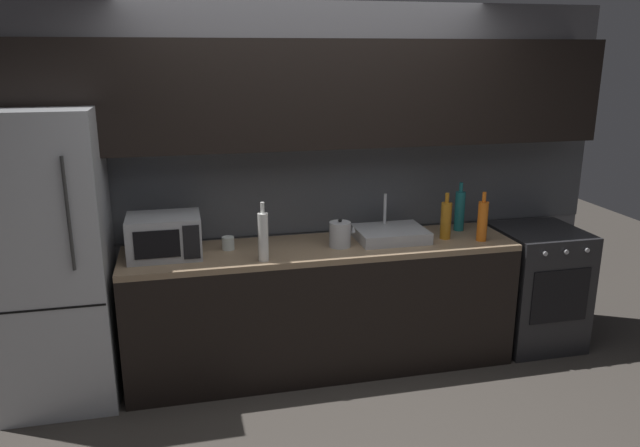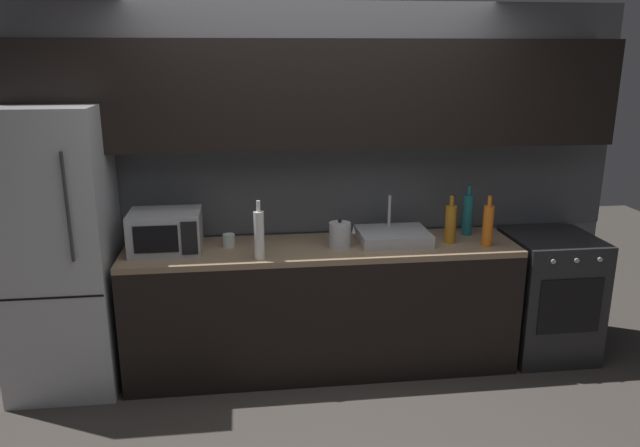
{
  "view_description": "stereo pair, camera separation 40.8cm",
  "coord_description": "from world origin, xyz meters",
  "views": [
    {
      "loc": [
        -0.91,
        -2.93,
        2.17
      ],
      "look_at": [
        -0.01,
        0.9,
        1.06
      ],
      "focal_mm": 34.19,
      "sensor_mm": 36.0,
      "label": 1
    },
    {
      "loc": [
        -0.51,
        -3.0,
        2.17
      ],
      "look_at": [
        -0.01,
        0.9,
        1.06
      ],
      "focal_mm": 34.19,
      "sensor_mm": 36.0,
      "label": 2
    }
  ],
  "objects": [
    {
      "name": "back_wall",
      "position": [
        0.0,
        1.2,
        1.55
      ],
      "size": [
        4.4,
        0.44,
        2.5
      ],
      "color": "slate",
      "rests_on": "ground"
    },
    {
      "name": "counter_run",
      "position": [
        0.0,
        0.9,
        0.45
      ],
      "size": [
        2.66,
        0.6,
        0.9
      ],
      "color": "black",
      "rests_on": "ground"
    },
    {
      "name": "wine_bottle_orange",
      "position": [
        1.11,
        0.76,
        1.04
      ],
      "size": [
        0.07,
        0.07,
        0.35
      ],
      "color": "orange",
      "rests_on": "counter_run"
    },
    {
      "name": "mug_clear",
      "position": [
        -0.63,
        0.96,
        0.94
      ],
      "size": [
        0.08,
        0.08,
        0.09
      ],
      "primitive_type": "cylinder",
      "color": "silver",
      "rests_on": "counter_run"
    },
    {
      "name": "refrigerator",
      "position": [
        -1.71,
        0.9,
        0.93
      ],
      "size": [
        0.68,
        0.69,
        1.86
      ],
      "color": "#B7BABF",
      "rests_on": "ground"
    },
    {
      "name": "oven_range",
      "position": [
        1.67,
        0.9,
        0.45
      ],
      "size": [
        0.6,
        0.62,
        0.9
      ],
      "color": "#232326",
      "rests_on": "ground"
    },
    {
      "name": "kettle",
      "position": [
        0.12,
        0.86,
        0.99
      ],
      "size": [
        0.18,
        0.15,
        0.19
      ],
      "color": "#B7BABF",
      "rests_on": "counter_run"
    },
    {
      "name": "sink_basin",
      "position": [
        0.5,
        0.93,
        0.94
      ],
      "size": [
        0.48,
        0.38,
        0.3
      ],
      "color": "#ADAFB5",
      "rests_on": "counter_run"
    },
    {
      "name": "ground_plane",
      "position": [
        0.0,
        0.0,
        0.0
      ],
      "size": [
        10.0,
        10.0,
        0.0
      ],
      "primitive_type": "plane",
      "color": "#3D3833"
    },
    {
      "name": "wine_bottle_amber",
      "position": [
        0.88,
        0.86,
        1.04
      ],
      "size": [
        0.08,
        0.08,
        0.33
      ],
      "color": "#B27019",
      "rests_on": "counter_run"
    },
    {
      "name": "microwave",
      "position": [
        -1.03,
        0.92,
        1.04
      ],
      "size": [
        0.46,
        0.35,
        0.27
      ],
      "color": "#A8AAAF",
      "rests_on": "counter_run"
    },
    {
      "name": "wine_bottle_teal",
      "position": [
        1.07,
        1.03,
        1.05
      ],
      "size": [
        0.07,
        0.07,
        0.36
      ],
      "color": "#19666B",
      "rests_on": "counter_run"
    },
    {
      "name": "wine_bottle_white",
      "position": [
        -0.43,
        0.69,
        1.06
      ],
      "size": [
        0.07,
        0.07,
        0.38
      ],
      "color": "silver",
      "rests_on": "counter_run"
    }
  ]
}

